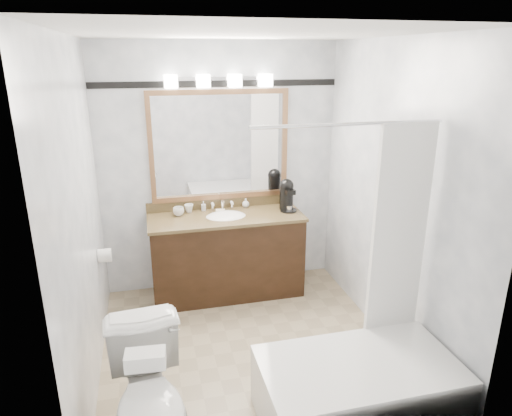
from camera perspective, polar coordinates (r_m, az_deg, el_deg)
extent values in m
cube|color=#9D8B6A|center=(4.03, -0.83, -17.34)|extent=(2.40, 2.60, 0.01)
cube|color=white|center=(3.27, -1.05, 21.11)|extent=(2.40, 2.60, 0.01)
cube|color=white|center=(4.68, -4.52, 4.79)|extent=(2.40, 0.01, 2.50)
cube|color=white|center=(2.30, 6.50, -10.40)|extent=(2.40, 0.01, 2.50)
cube|color=white|center=(3.41, -21.11, -1.75)|extent=(0.01, 2.60, 2.50)
cube|color=white|center=(3.89, 16.67, 1.17)|extent=(0.01, 2.60, 2.50)
cube|color=black|center=(4.69, -3.67, -6.06)|extent=(1.50, 0.55, 0.82)
cube|color=olive|center=(4.53, -3.78, -1.17)|extent=(1.53, 0.58, 0.03)
cube|color=olive|center=(4.76, -4.38, 0.64)|extent=(1.53, 0.03, 0.10)
ellipsoid|color=white|center=(4.53, -3.78, -1.34)|extent=(0.44, 0.34, 0.14)
cube|color=#996A45|center=(4.54, -4.72, 14.27)|extent=(1.40, 0.04, 0.05)
cube|color=#996A45|center=(4.73, -4.39, 1.48)|extent=(1.40, 0.04, 0.05)
cube|color=#996A45|center=(4.55, -13.03, 7.19)|extent=(0.05, 0.04, 1.00)
cube|color=#996A45|center=(4.76, 3.57, 8.12)|extent=(0.05, 0.04, 1.00)
cube|color=white|center=(4.61, -4.56, 7.75)|extent=(1.30, 0.01, 1.00)
cube|color=silver|center=(4.52, -4.74, 15.84)|extent=(0.90, 0.05, 0.03)
cube|color=white|center=(4.42, -10.60, 15.28)|extent=(0.12, 0.12, 0.12)
cube|color=white|center=(4.45, -6.61, 15.49)|extent=(0.12, 0.12, 0.12)
cube|color=white|center=(4.50, -2.67, 15.62)|extent=(0.12, 0.12, 0.12)
cube|color=white|center=(4.56, 1.17, 15.67)|extent=(0.12, 0.12, 0.12)
cube|color=black|center=(4.54, -4.78, 15.23)|extent=(2.40, 0.01, 0.06)
cube|color=white|center=(3.36, 12.55, -21.46)|extent=(1.30, 0.72, 0.45)
cylinder|color=silver|center=(2.96, 11.66, 10.23)|extent=(1.30, 0.02, 0.02)
cube|color=white|center=(3.34, 17.42, -3.11)|extent=(0.40, 0.04, 1.55)
cylinder|color=white|center=(4.21, -18.38, -5.65)|extent=(0.11, 0.12, 0.12)
imported|color=white|center=(2.99, -13.01, -22.69)|extent=(0.53, 0.84, 0.82)
cube|color=white|center=(2.55, -13.66, -17.90)|extent=(0.22, 0.13, 0.08)
cylinder|color=black|center=(4.65, 4.07, -0.29)|extent=(0.17, 0.17, 0.02)
cylinder|color=black|center=(4.66, 3.81, 1.33)|extent=(0.14, 0.14, 0.24)
sphere|color=black|center=(4.63, 3.84, 2.77)|extent=(0.15, 0.15, 0.15)
cube|color=black|center=(4.58, 4.23, 2.03)|extent=(0.11, 0.11, 0.05)
cylinder|color=silver|center=(4.63, 4.18, -0.03)|extent=(0.06, 0.06, 0.06)
imported|color=white|center=(4.57, -9.66, -0.42)|extent=(0.12, 0.12, 0.08)
imported|color=white|center=(4.65, -8.38, -0.04)|extent=(0.11, 0.11, 0.08)
imported|color=white|center=(4.68, -6.58, 0.25)|extent=(0.05, 0.05, 0.10)
imported|color=white|center=(4.76, -1.31, 0.65)|extent=(0.09, 0.09, 0.09)
cube|color=beige|center=(4.62, -4.48, -0.37)|extent=(0.10, 0.06, 0.03)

